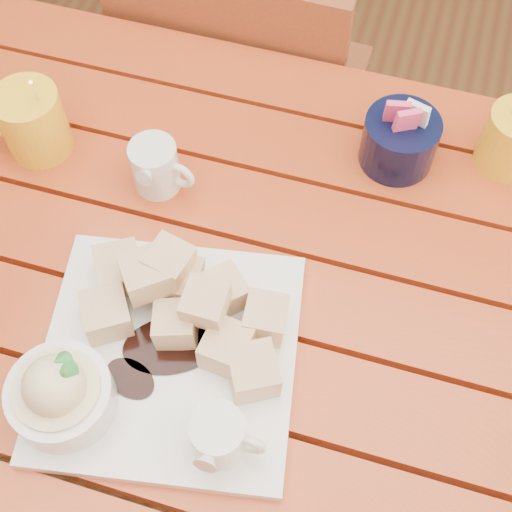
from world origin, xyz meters
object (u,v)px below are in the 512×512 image
(table, at_px, (219,311))
(chair_far, at_px, (246,103))
(coffee_mug_left, at_px, (31,121))
(dessert_plate, at_px, (148,355))

(table, height_order, chair_far, chair_far)
(coffee_mug_left, height_order, chair_far, coffee_mug_left)
(table, xyz_separation_m, chair_far, (-0.12, 0.52, -0.17))
(dessert_plate, height_order, chair_far, dessert_plate)
(chair_far, bearing_deg, coffee_mug_left, 67.22)
(dessert_plate, bearing_deg, table, 77.07)
(dessert_plate, xyz_separation_m, chair_far, (-0.09, 0.66, -0.31))
(coffee_mug_left, bearing_deg, dessert_plate, -57.94)
(table, distance_m, dessert_plate, 0.20)
(dessert_plate, distance_m, chair_far, 0.74)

